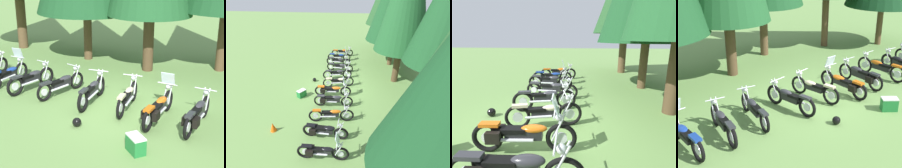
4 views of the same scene
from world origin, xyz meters
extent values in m
plane|color=#6B934C|center=(0.00, 0.00, 0.00)|extent=(80.00, 80.00, 0.00)
torus|color=black|center=(-4.97, -1.19, 0.37)|extent=(0.19, 0.74, 0.73)
cylinder|color=silver|center=(-4.97, -1.19, 0.37)|extent=(0.08, 0.29, 0.28)
cube|color=black|center=(-5.06, -0.44, 0.46)|extent=(0.31, 0.77, 0.21)
ellipsoid|color=navy|center=(-5.08, -0.24, 0.59)|extent=(0.34, 0.56, 0.17)
cube|color=black|center=(-5.03, -0.65, 0.56)|extent=(0.32, 0.52, 0.10)
cube|color=navy|center=(-4.98, -1.11, 0.71)|extent=(0.26, 0.46, 0.08)
cylinder|color=silver|center=(-4.90, -0.59, 0.39)|extent=(0.16, 0.75, 0.08)
torus|color=black|center=(-3.82, 0.39, 0.37)|extent=(0.17, 0.74, 0.73)
cylinder|color=silver|center=(-3.82, 0.39, 0.37)|extent=(0.07, 0.28, 0.28)
torus|color=black|center=(-3.93, -1.11, 0.37)|extent=(0.17, 0.74, 0.73)
cylinder|color=silver|center=(-3.93, -1.11, 0.37)|extent=(0.07, 0.28, 0.28)
cube|color=black|center=(-3.88, -0.36, 0.48)|extent=(0.27, 0.76, 0.25)
ellipsoid|color=#2D2D33|center=(-3.86, -0.16, 0.63)|extent=(0.30, 0.55, 0.19)
cube|color=black|center=(-3.89, -0.57, 0.60)|extent=(0.28, 0.52, 0.10)
cube|color=#2D2D33|center=(-3.93, -1.03, 0.71)|extent=(0.23, 0.45, 0.08)
cylinder|color=silver|center=(-3.90, 0.34, 0.66)|extent=(0.07, 0.34, 0.65)
cylinder|color=silver|center=(-3.74, 0.32, 0.66)|extent=(0.07, 0.34, 0.65)
cylinder|color=silver|center=(-3.83, 0.25, 1.00)|extent=(0.63, 0.08, 0.04)
sphere|color=silver|center=(-3.82, 0.34, 0.88)|extent=(0.18, 0.18, 0.17)
cylinder|color=silver|center=(-3.76, -0.54, 0.39)|extent=(0.14, 0.75, 0.08)
torus|color=black|center=(-2.55, 0.73, 0.33)|extent=(0.17, 0.67, 0.67)
cylinder|color=silver|center=(-2.55, 0.73, 0.33)|extent=(0.08, 0.26, 0.26)
torus|color=black|center=(-2.71, -0.88, 0.33)|extent=(0.17, 0.67, 0.67)
cylinder|color=silver|center=(-2.71, -0.88, 0.33)|extent=(0.08, 0.26, 0.26)
cube|color=black|center=(-2.63, -0.08, 0.44)|extent=(0.28, 0.82, 0.24)
ellipsoid|color=#2D2D33|center=(-2.61, 0.15, 0.59)|extent=(0.31, 0.59, 0.19)
cube|color=black|center=(-2.65, -0.30, 0.56)|extent=(0.29, 0.56, 0.10)
cube|color=#2D2D33|center=(-2.70, -0.80, 0.65)|extent=(0.23, 0.46, 0.08)
cylinder|color=silver|center=(-2.63, 0.68, 0.63)|extent=(0.08, 0.34, 0.65)
cylinder|color=silver|center=(-2.48, 0.66, 0.63)|extent=(0.08, 0.34, 0.65)
cylinder|color=silver|center=(-2.56, 0.59, 0.97)|extent=(0.68, 0.10, 0.04)
sphere|color=silver|center=(-2.55, 0.68, 0.85)|extent=(0.19, 0.19, 0.17)
cylinder|color=silver|center=(-2.52, -0.27, 0.35)|extent=(0.16, 0.81, 0.08)
torus|color=black|center=(-1.38, 0.65, 0.37)|extent=(0.28, 0.75, 0.74)
cylinder|color=silver|center=(-1.38, 0.65, 0.37)|extent=(0.12, 0.29, 0.28)
torus|color=black|center=(-1.02, -0.85, 0.37)|extent=(0.28, 0.75, 0.74)
cylinder|color=silver|center=(-1.02, -0.85, 0.37)|extent=(0.12, 0.29, 0.28)
cube|color=black|center=(-1.20, -0.10, 0.48)|extent=(0.37, 0.79, 0.25)
ellipsoid|color=#2D2D33|center=(-1.25, 0.11, 0.63)|extent=(0.37, 0.59, 0.19)
cube|color=black|center=(-1.15, -0.31, 0.60)|extent=(0.34, 0.55, 0.10)
cube|color=#2D2D33|center=(-1.04, -0.77, 0.72)|extent=(0.28, 0.47, 0.08)
cylinder|color=silver|center=(-1.44, 0.57, 0.67)|extent=(0.12, 0.34, 0.65)
cylinder|color=silver|center=(-1.30, 0.61, 0.67)|extent=(0.12, 0.34, 0.65)
cylinder|color=silver|center=(-1.35, 0.51, 1.01)|extent=(0.73, 0.21, 0.04)
sphere|color=silver|center=(-1.37, 0.60, 0.89)|extent=(0.21, 0.21, 0.17)
cylinder|color=silver|center=(-1.04, -0.24, 0.39)|extent=(0.26, 0.76, 0.08)
torus|color=black|center=(-0.11, 0.89, 0.36)|extent=(0.28, 0.73, 0.73)
cylinder|color=silver|center=(-0.11, 0.89, 0.36)|extent=(0.12, 0.29, 0.29)
torus|color=black|center=(0.28, -0.59, 0.36)|extent=(0.28, 0.73, 0.73)
cylinder|color=silver|center=(0.28, -0.59, 0.36)|extent=(0.12, 0.29, 0.29)
cube|color=black|center=(0.09, 0.15, 0.46)|extent=(0.38, 0.78, 0.22)
ellipsoid|color=beige|center=(0.03, 0.35, 0.60)|extent=(0.37, 0.58, 0.17)
cube|color=black|center=(0.14, -0.05, 0.57)|extent=(0.35, 0.55, 0.10)
cube|color=beige|center=(0.26, -0.51, 0.71)|extent=(0.29, 0.47, 0.08)
cylinder|color=silver|center=(-0.16, 0.81, 0.66)|extent=(0.13, 0.34, 0.65)
cylinder|color=silver|center=(-0.02, 0.85, 0.66)|extent=(0.13, 0.34, 0.65)
cylinder|color=silver|center=(-0.07, 0.75, 1.00)|extent=(0.67, 0.21, 0.04)
sphere|color=silver|center=(-0.09, 0.84, 0.88)|extent=(0.21, 0.21, 0.17)
cylinder|color=silver|center=(0.25, 0.02, 0.38)|extent=(0.27, 0.75, 0.08)
torus|color=black|center=(1.27, 0.78, 0.36)|extent=(0.17, 0.73, 0.72)
cylinder|color=silver|center=(1.27, 0.78, 0.36)|extent=(0.07, 0.28, 0.27)
torus|color=black|center=(1.42, -0.91, 0.36)|extent=(0.17, 0.73, 0.72)
cylinder|color=silver|center=(1.42, -0.91, 0.36)|extent=(0.07, 0.28, 0.27)
cube|color=black|center=(1.34, -0.07, 0.46)|extent=(0.29, 0.86, 0.22)
ellipsoid|color=#D16014|center=(1.32, 0.17, 0.59)|extent=(0.33, 0.62, 0.17)
cube|color=black|center=(1.36, -0.30, 0.56)|extent=(0.31, 0.58, 0.10)
cube|color=#D16014|center=(1.41, -0.83, 0.70)|extent=(0.24, 0.46, 0.08)
cylinder|color=silver|center=(1.19, 0.71, 0.66)|extent=(0.07, 0.34, 0.65)
cylinder|color=silver|center=(1.36, 0.73, 0.66)|extent=(0.07, 0.34, 0.65)
cylinder|color=silver|center=(1.28, 0.64, 0.99)|extent=(0.66, 0.09, 0.04)
sphere|color=silver|center=(1.28, 0.73, 0.87)|extent=(0.18, 0.18, 0.17)
cylinder|color=silver|center=(1.50, -0.24, 0.38)|extent=(0.15, 0.84, 0.08)
cube|color=silver|center=(1.28, 0.66, 1.17)|extent=(0.45, 0.19, 0.39)
cube|color=black|center=(1.22, -0.73, 0.46)|extent=(0.17, 0.33, 0.26)
cube|color=black|center=(1.57, -0.70, 0.46)|extent=(0.17, 0.33, 0.26)
torus|color=black|center=(2.47, 0.97, 0.36)|extent=(0.14, 0.73, 0.73)
cylinder|color=silver|center=(2.47, 0.97, 0.36)|extent=(0.07, 0.29, 0.28)
torus|color=black|center=(2.57, -0.67, 0.36)|extent=(0.14, 0.73, 0.73)
cylinder|color=silver|center=(2.57, -0.67, 0.36)|extent=(0.07, 0.29, 0.28)
cube|color=black|center=(2.52, 0.15, 0.48)|extent=(0.25, 0.82, 0.27)
ellipsoid|color=#2D2D33|center=(2.50, 0.37, 0.65)|extent=(0.28, 0.59, 0.21)
cube|color=black|center=(2.53, -0.08, 0.62)|extent=(0.27, 0.56, 0.10)
cube|color=#2D2D33|center=(2.56, -0.59, 0.71)|extent=(0.21, 0.45, 0.08)
cylinder|color=silver|center=(2.40, 0.90, 0.66)|extent=(0.06, 0.34, 0.65)
cylinder|color=silver|center=(2.55, 0.91, 0.66)|extent=(0.06, 0.34, 0.65)
cylinder|color=silver|center=(2.48, 0.83, 1.00)|extent=(0.69, 0.08, 0.04)
sphere|color=silver|center=(2.47, 0.92, 0.88)|extent=(0.18, 0.18, 0.17)
cylinder|color=silver|center=(2.65, -0.03, 0.38)|extent=(0.13, 0.82, 0.08)
cube|color=black|center=(2.40, -0.48, 0.46)|extent=(0.16, 0.33, 0.26)
cube|color=black|center=(2.71, -0.46, 0.46)|extent=(0.16, 0.33, 0.26)
torus|color=black|center=(3.78, 1.08, 0.38)|extent=(0.21, 0.76, 0.76)
cylinder|color=silver|center=(3.78, 1.08, 0.38)|extent=(0.09, 0.30, 0.30)
torus|color=black|center=(4.03, -0.58, 0.38)|extent=(0.21, 0.76, 0.76)
cylinder|color=silver|center=(4.03, -0.58, 0.38)|extent=(0.09, 0.30, 0.30)
cube|color=black|center=(3.90, 0.25, 0.49)|extent=(0.30, 0.85, 0.25)
ellipsoid|color=#D16014|center=(3.87, 0.48, 0.64)|extent=(0.31, 0.62, 0.19)
cube|color=black|center=(3.94, 0.02, 0.61)|extent=(0.29, 0.58, 0.10)
cube|color=#D16014|center=(4.02, -0.50, 0.74)|extent=(0.23, 0.46, 0.08)
cylinder|color=silver|center=(3.72, 1.01, 0.68)|extent=(0.09, 0.34, 0.65)
cylinder|color=silver|center=(3.86, 1.03, 0.68)|extent=(0.09, 0.34, 0.65)
cylinder|color=silver|center=(3.80, 0.94, 1.01)|extent=(0.70, 0.14, 0.04)
sphere|color=silver|center=(3.79, 1.03, 0.89)|extent=(0.19, 0.19, 0.17)
cylinder|color=silver|center=(4.04, 0.08, 0.40)|extent=(0.20, 0.83, 0.08)
torus|color=black|center=(5.14, 0.92, 0.35)|extent=(0.13, 0.70, 0.70)
cylinder|color=silver|center=(5.14, 0.92, 0.35)|extent=(0.06, 0.26, 0.26)
cube|color=black|center=(5.12, 0.16, 0.46)|extent=(0.25, 0.77, 0.25)
ellipsoid|color=black|center=(5.13, 0.37, 0.61)|extent=(0.31, 0.55, 0.19)
cylinder|color=silver|center=(5.05, 0.87, 0.65)|extent=(0.05, 0.34, 0.65)
cylinder|color=silver|center=(5.23, 0.86, 0.65)|extent=(0.05, 0.34, 0.65)
cylinder|color=silver|center=(5.14, 0.78, 0.99)|extent=(0.62, 0.05, 0.04)
sphere|color=silver|center=(5.14, 0.87, 0.87)|extent=(0.17, 0.17, 0.17)
torus|color=black|center=(6.31, 1.03, 0.37)|extent=(0.14, 0.74, 0.74)
cylinder|color=silver|center=(6.31, 1.03, 0.37)|extent=(0.07, 0.29, 0.29)
cylinder|color=silver|center=(6.25, 0.96, 0.67)|extent=(0.06, 0.34, 0.65)
cylinder|color=#4C3823|center=(-1.38, 4.31, 1.24)|extent=(0.47, 0.47, 2.49)
cylinder|color=brown|center=(1.33, 6.07, 1.34)|extent=(0.42, 0.42, 2.68)
cylinder|color=brown|center=(5.12, 5.57, 1.45)|extent=(0.39, 0.39, 2.91)
cylinder|color=brown|center=(7.97, 4.01, 1.15)|extent=(0.35, 0.35, 2.29)
cube|color=#1E7233|center=(1.71, -2.10, 0.22)|extent=(0.66, 0.59, 0.44)
cube|color=silver|center=(1.71, -2.10, 0.46)|extent=(0.67, 0.60, 0.04)
sphere|color=black|center=(-0.52, -1.79, 0.14)|extent=(0.28, 0.28, 0.28)
camera|label=1|loc=(5.67, -9.20, 4.88)|focal=56.64mm
camera|label=2|loc=(11.38, 1.59, 6.50)|focal=28.69mm
camera|label=3|loc=(5.06, 1.21, 2.60)|focal=29.80mm
camera|label=4|loc=(-7.11, -8.71, 5.44)|focal=52.39mm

